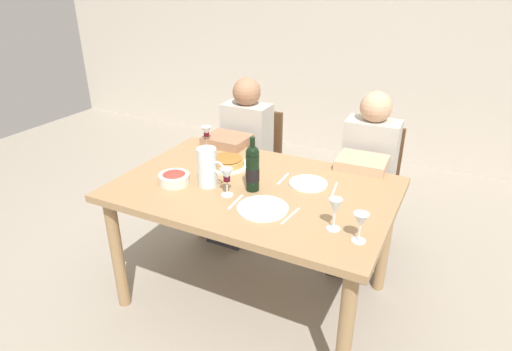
{
  "coord_description": "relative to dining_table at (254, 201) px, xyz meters",
  "views": [
    {
      "loc": [
        0.97,
        -1.89,
        1.83
      ],
      "look_at": [
        0.03,
        -0.03,
        0.85
      ],
      "focal_mm": 30.39,
      "sensor_mm": 36.0,
      "label": 1
    }
  ],
  "objects": [
    {
      "name": "ground_plane",
      "position": [
        0.0,
        0.0,
        -0.67
      ],
      "size": [
        8.0,
        8.0,
        0.0
      ],
      "primitive_type": "plane",
      "color": "gray"
    },
    {
      "name": "back_wall",
      "position": [
        0.0,
        2.6,
        0.73
      ],
      "size": [
        8.0,
        0.1,
        2.8
      ],
      "primitive_type": "cube",
      "color": "beige",
      "rests_on": "ground"
    },
    {
      "name": "dining_table",
      "position": [
        0.0,
        0.0,
        0.0
      ],
      "size": [
        1.5,
        1.0,
        0.76
      ],
      "color": "#9E7A51",
      "rests_on": "ground"
    },
    {
      "name": "wine_bottle",
      "position": [
        0.01,
        -0.04,
        0.22
      ],
      "size": [
        0.07,
        0.07,
        0.3
      ],
      "color": "black",
      "rests_on": "dining_table"
    },
    {
      "name": "water_pitcher",
      "position": [
        -0.23,
        -0.1,
        0.19
      ],
      "size": [
        0.16,
        0.11,
        0.22
      ],
      "color": "silver",
      "rests_on": "dining_table"
    },
    {
      "name": "baked_tart",
      "position": [
        -0.27,
        0.17,
        0.12
      ],
      "size": [
        0.26,
        0.26,
        0.06
      ],
      "color": "white",
      "rests_on": "dining_table"
    },
    {
      "name": "salad_bowl",
      "position": [
        -0.41,
        -0.17,
        0.13
      ],
      "size": [
        0.17,
        0.17,
        0.07
      ],
      "color": "silver",
      "rests_on": "dining_table"
    },
    {
      "name": "wine_glass_left_diner",
      "position": [
        0.52,
        -0.23,
        0.2
      ],
      "size": [
        0.06,
        0.06,
        0.16
      ],
      "color": "silver",
      "rests_on": "dining_table"
    },
    {
      "name": "wine_glass_right_diner",
      "position": [
        -0.08,
        -0.16,
        0.2
      ],
      "size": [
        0.06,
        0.06,
        0.15
      ],
      "color": "silver",
      "rests_on": "dining_table"
    },
    {
      "name": "wine_glass_centre",
      "position": [
        0.65,
        -0.27,
        0.19
      ],
      "size": [
        0.07,
        0.07,
        0.14
      ],
      "color": "silver",
      "rests_on": "dining_table"
    },
    {
      "name": "wine_glass_spare",
      "position": [
        -0.54,
        0.37,
        0.2
      ],
      "size": [
        0.07,
        0.07,
        0.15
      ],
      "color": "silver",
      "rests_on": "dining_table"
    },
    {
      "name": "dinner_plate_left_setting",
      "position": [
        0.26,
        0.15,
        0.1
      ],
      "size": [
        0.21,
        0.21,
        0.01
      ],
      "primitive_type": "cylinder",
      "color": "silver",
      "rests_on": "dining_table"
    },
    {
      "name": "dinner_plate_right_setting",
      "position": [
        0.15,
        -0.21,
        0.1
      ],
      "size": [
        0.26,
        0.26,
        0.01
      ],
      "primitive_type": "cylinder",
      "color": "silver",
      "rests_on": "dining_table"
    },
    {
      "name": "fork_left_setting",
      "position": [
        0.11,
        0.15,
        0.09
      ],
      "size": [
        0.02,
        0.16,
        0.0
      ],
      "primitive_type": "cube",
      "rotation": [
        0.0,
        0.0,
        1.6
      ],
      "color": "silver",
      "rests_on": "dining_table"
    },
    {
      "name": "knife_left_setting",
      "position": [
        0.41,
        0.15,
        0.09
      ],
      "size": [
        0.04,
        0.18,
        0.0
      ],
      "primitive_type": "cube",
      "rotation": [
        0.0,
        0.0,
        1.72
      ],
      "color": "silver",
      "rests_on": "dining_table"
    },
    {
      "name": "knife_right_setting",
      "position": [
        0.3,
        -0.21,
        0.09
      ],
      "size": [
        0.03,
        0.18,
        0.0
      ],
      "primitive_type": "cube",
      "rotation": [
        0.0,
        0.0,
        1.47
      ],
      "color": "silver",
      "rests_on": "dining_table"
    },
    {
      "name": "spoon_right_setting",
      "position": [
        0.0,
        -0.21,
        0.09
      ],
      "size": [
        0.02,
        0.16,
        0.0
      ],
      "primitive_type": "cube",
      "rotation": [
        0.0,
        0.0,
        1.63
      ],
      "color": "silver",
      "rests_on": "dining_table"
    },
    {
      "name": "chair_left",
      "position": [
        -0.45,
        0.88,
        -0.17
      ],
      "size": [
        0.41,
        0.41,
        0.87
      ],
      "rotation": [
        0.0,
        0.0,
        3.13
      ],
      "color": "brown",
      "rests_on": "ground"
    },
    {
      "name": "diner_left",
      "position": [
        -0.45,
        0.65,
        -0.05
      ],
      "size": [
        0.34,
        0.5,
        1.16
      ],
      "rotation": [
        0.0,
        0.0,
        3.13
      ],
      "color": "#B7B2A8",
      "rests_on": "ground"
    },
    {
      "name": "chair_right",
      "position": [
        0.45,
        0.92,
        -0.17
      ],
      "size": [
        0.42,
        0.42,
        0.87
      ],
      "rotation": [
        0.0,
        0.0,
        3.18
      ],
      "color": "brown",
      "rests_on": "ground"
    },
    {
      "name": "diner_right",
      "position": [
        0.45,
        0.68,
        -0.05
      ],
      "size": [
        0.35,
        0.51,
        1.16
      ],
      "rotation": [
        0.0,
        0.0,
        3.18
      ],
      "color": "#B7B2A8",
      "rests_on": "ground"
    }
  ]
}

